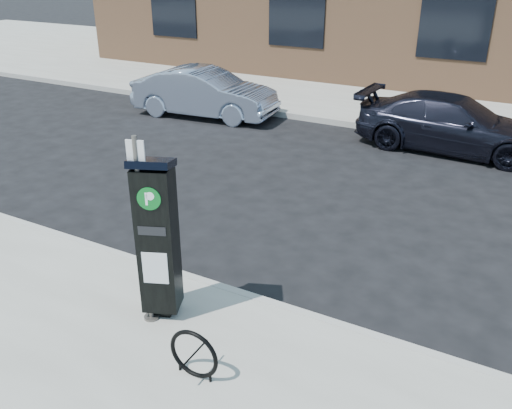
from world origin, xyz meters
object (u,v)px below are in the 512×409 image
Objects in this scene: parking_kiosk at (158,237)px; bike_rack at (194,354)px; car_dark at (452,124)px; sign_pole at (144,235)px; car_silver at (205,93)px.

bike_rack is at bearing -59.54° from parking_kiosk.
car_dark is (0.73, 8.93, 0.19)m from bike_rack.
parking_kiosk is 0.47× the size of car_dark.
bike_rack is (1.00, -0.54, -0.83)m from sign_pole.
bike_rack is 0.13× the size of car_dark.
sign_pole is at bearing -132.07° from parking_kiosk.
parking_kiosk reaches higher than bike_rack.
sign_pole is (-0.06, -0.16, 0.09)m from parking_kiosk.
bike_rack is at bearing -46.01° from sign_pole.
car_dark is (1.73, 8.39, -0.64)m from sign_pole.
car_silver is at bearing 98.22° from parking_kiosk.
bike_rack is at bearing 176.86° from car_dark.
parking_kiosk is 9.24m from car_silver.
car_silver is at bearing 121.79° from bike_rack.
car_silver is at bearing 102.71° from sign_pole.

